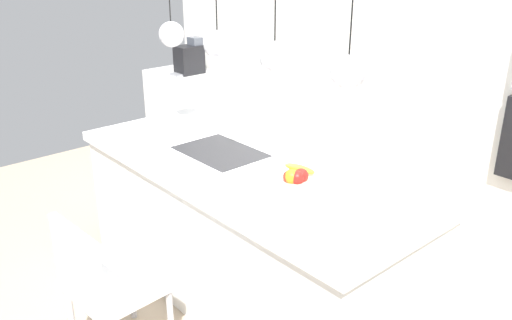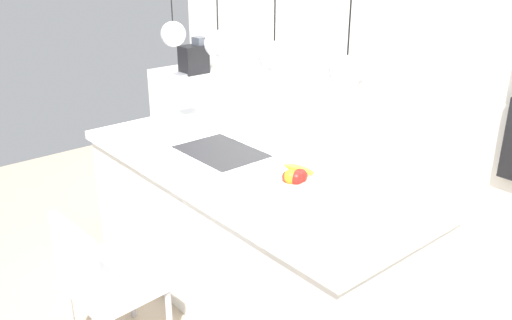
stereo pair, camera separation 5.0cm
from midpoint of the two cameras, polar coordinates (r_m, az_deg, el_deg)
floor at (r=3.73m, az=-0.62°, el=-13.49°), size 6.60×6.60×0.00m
back_wall at (r=4.36m, az=16.50°, el=9.72°), size 6.00×0.10×2.60m
kitchen_island at (r=3.48m, az=-0.65°, el=-7.29°), size 2.42×1.00×0.92m
sink_basin at (r=3.46m, az=-3.33°, el=0.84°), size 0.56×0.40×0.02m
faucet at (r=3.54m, az=-0.62°, el=3.87°), size 0.02×0.17×0.22m
fruit_bowl at (r=2.90m, az=4.91°, el=-2.44°), size 0.28×0.28×0.16m
side_counter at (r=5.98m, az=-5.89°, el=5.07°), size 1.10×0.60×0.86m
coffee_machine at (r=5.88m, az=-6.38°, el=10.69°), size 0.20×0.35×0.38m
chair_near at (r=3.05m, az=-15.41°, el=-12.22°), size 0.49×0.48×0.87m
pendant_light_left at (r=3.68m, az=-8.41°, el=13.18°), size 0.17×0.17×0.77m
pendant_light_center_left at (r=3.28m, az=-3.60°, el=12.27°), size 0.17×0.17×0.77m
pendant_light_center_right at (r=2.90m, az=2.47°, el=10.99°), size 0.17×0.17×0.77m
pendant_light_right at (r=2.56m, az=10.17°, el=9.18°), size 0.17×0.17×0.77m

